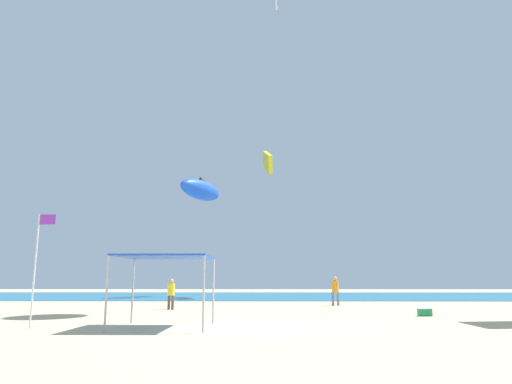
# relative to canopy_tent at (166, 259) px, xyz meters

# --- Properties ---
(ground) EXTENTS (110.00, 110.00, 0.10)m
(ground) POSITION_rel_canopy_tent_xyz_m (3.24, 0.52, -2.37)
(ground) COLOR #D1BA8C
(ocean_strip) EXTENTS (110.00, 21.05, 0.03)m
(ocean_strip) POSITION_rel_canopy_tent_xyz_m (3.24, 28.66, -2.31)
(ocean_strip) COLOR #1E6B93
(ocean_strip) RESTS_ON ground
(canopy_tent) EXTENTS (3.14, 3.06, 2.44)m
(canopy_tent) POSITION_rel_canopy_tent_xyz_m (0.00, 0.00, 0.00)
(canopy_tent) COLOR #B2B2B7
(canopy_tent) RESTS_ON ground
(person_near_tent) EXTENTS (0.39, 0.39, 1.64)m
(person_near_tent) POSITION_rel_canopy_tent_xyz_m (-1.55, 9.08, -1.36)
(person_near_tent) COLOR brown
(person_near_tent) RESTS_ON ground
(person_leftmost) EXTENTS (0.47, 0.42, 1.78)m
(person_leftmost) POSITION_rel_canopy_tent_xyz_m (7.95, 12.99, -1.28)
(person_leftmost) COLOR slate
(person_leftmost) RESTS_ON ground
(banner_flag) EXTENTS (0.61, 0.06, 3.85)m
(banner_flag) POSITION_rel_canopy_tent_xyz_m (-4.30, -0.52, -0.02)
(banner_flag) COLOR silver
(banner_flag) RESTS_ON ground
(cooler_box) EXTENTS (0.57, 0.37, 0.35)m
(cooler_box) POSITION_rel_canopy_tent_xyz_m (10.66, 4.98, -2.15)
(cooler_box) COLOR #1E8C4C
(cooler_box) RESTS_ON ground
(kite_inflatable_blue) EXTENTS (4.58, 6.71, 2.52)m
(kite_inflatable_blue) POSITION_rel_canopy_tent_xyz_m (-2.46, 26.63, 7.66)
(kite_inflatable_blue) COLOR blue
(kite_parafoil_yellow) EXTENTS (0.84, 5.58, 3.38)m
(kite_parafoil_yellow) POSITION_rel_canopy_tent_xyz_m (3.94, 25.41, 10.04)
(kite_parafoil_yellow) COLOR yellow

